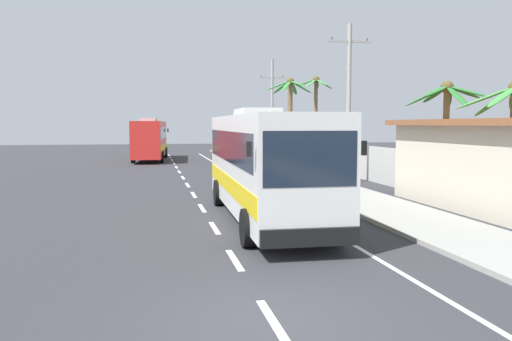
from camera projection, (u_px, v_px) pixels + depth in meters
ground_plane at (271, 318)px, 8.80m from camera, size 160.00×160.00×0.00m
sidewalk_kerb at (384, 208)px, 19.91m from camera, size 3.20×90.00×0.14m
lane_markings at (244, 197)px, 23.42m from camera, size 3.58×71.00×0.01m
boundary_wall at (422, 173)px, 24.49m from camera, size 0.24×60.00×2.01m
coach_bus_foreground at (264, 162)px, 17.77m from camera, size 3.08×11.38×3.85m
coach_bus_far_lane at (150, 139)px, 47.23m from camera, size 3.50×11.30×3.82m
motorcycle_beside_bus at (266, 174)px, 27.37m from camera, size 0.56×1.96×1.63m
pedestrian_near_kerb at (350, 171)px, 25.57m from camera, size 0.36×0.36×1.58m
pedestrian_far_walk at (301, 164)px, 28.84m from camera, size 0.36×0.36×1.76m
utility_pole_mid at (349, 100)px, 28.76m from camera, size 2.56×0.24×8.77m
utility_pole_far at (272, 109)px, 45.74m from camera, size 2.38×0.24×8.94m
palm_second at (316, 104)px, 41.01m from camera, size 2.74×2.73×7.06m
palm_third at (290, 107)px, 37.68m from camera, size 3.46×3.28×6.64m
palm_fourth at (447, 110)px, 22.84m from camera, size 3.61×3.58×5.18m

